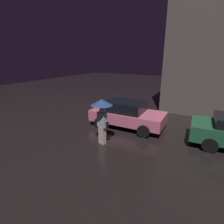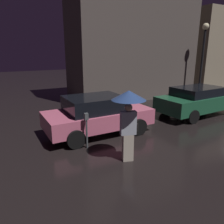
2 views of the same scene
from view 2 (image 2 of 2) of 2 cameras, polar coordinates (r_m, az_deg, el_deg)
building_facade_left at (r=14.89m, az=5.84°, el=19.61°), size 8.32×3.00×8.11m
building_facade_right at (r=20.71m, az=25.87°, el=14.26°), size 6.27×3.00×6.07m
parked_car_pink at (r=8.20m, az=-3.88°, el=-0.58°), size 3.97×2.03×1.43m
parked_car_green at (r=11.43m, az=21.72°, el=2.97°), size 4.45×1.96×1.37m
pedestrian_with_umbrella at (r=5.90m, az=4.36°, el=1.02°), size 0.94×0.94×2.03m
parking_meter at (r=6.95m, az=-6.67°, el=-3.81°), size 0.12×0.10×1.17m
street_lamp_near at (r=15.50m, az=22.74°, el=14.88°), size 0.39×0.39×4.67m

